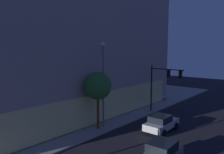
{
  "coord_description": "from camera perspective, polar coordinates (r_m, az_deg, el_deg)",
  "views": [
    {
      "loc": [
        -6.49,
        -8.58,
        8.14
      ],
      "look_at": [
        7.36,
        3.42,
        5.91
      ],
      "focal_mm": 35.48,
      "sensor_mm": 36.0,
      "label": 1
    }
  ],
  "objects": [
    {
      "name": "street_lamp_sidewalk",
      "position": [
        22.66,
        -2.32,
        0.5
      ],
      "size": [
        0.44,
        0.44,
        8.81
      ],
      "color": "#5F5F5F",
      "rests_on": "sidewalk_corner"
    },
    {
      "name": "sidewalk_tree",
      "position": [
        22.25,
        -3.68,
        -2.35
      ],
      "size": [
        2.79,
        2.79,
        5.83
      ],
      "color": "brown",
      "rests_on": "sidewalk_corner"
    },
    {
      "name": "traffic_light_far_corner",
      "position": [
        28.45,
        13.02,
        -0.69
      ],
      "size": [
        0.47,
        4.55,
        6.05
      ],
      "color": "black",
      "rests_on": "sidewalk_corner"
    },
    {
      "name": "modern_building",
      "position": [
        34.58,
        -18.13,
        9.95
      ],
      "size": [
        30.58,
        26.1,
        20.51
      ],
      "color": "#4C4C51",
      "rests_on": "ground"
    },
    {
      "name": "car_silver",
      "position": [
        23.3,
        12.55,
        -11.47
      ],
      "size": [
        4.32,
        2.16,
        1.66
      ],
      "color": "#B7BABF",
      "rests_on": "ground"
    }
  ]
}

